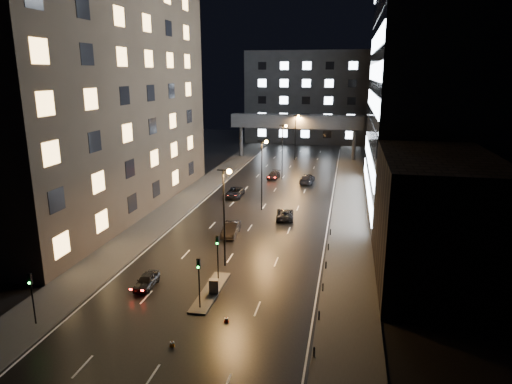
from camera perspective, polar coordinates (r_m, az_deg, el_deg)
ground at (r=77.18m, az=2.39°, el=0.28°), size 160.00×160.00×0.00m
sidewalk_left at (r=75.44m, az=-7.64°, el=-0.12°), size 5.00×110.00×0.15m
sidewalk_right at (r=71.42m, az=11.69°, el=-1.14°), size 5.00×110.00×0.15m
building_left at (r=67.24m, az=-19.78°, el=14.56°), size 15.00×48.00×40.00m
building_right_low at (r=45.54m, az=21.42°, el=-3.17°), size 10.00×18.00×12.00m
building_right_glass at (r=71.14m, az=23.21°, el=16.23°), size 20.00×36.00×45.00m
building_far at (r=132.52m, az=6.56°, el=11.69°), size 34.00×14.00×25.00m
skybridge at (r=105.05m, az=5.10°, el=8.70°), size 30.00×3.00×10.00m
median_island at (r=42.19m, az=-5.70°, el=-12.30°), size 1.60×8.00×0.15m
traffic_signal_near at (r=43.11m, az=-4.82°, el=-7.27°), size 0.28×0.34×4.40m
traffic_signal_far at (r=38.30m, az=-7.15°, el=-10.25°), size 0.28×0.34×4.40m
traffic_signal_corner at (r=39.74m, az=-26.26°, el=-11.03°), size 0.28×0.34×4.40m
bollard_row at (r=44.48m, az=8.55°, el=-10.38°), size 0.12×25.12×0.90m
streetlight_near at (r=45.22m, az=-3.84°, el=-1.62°), size 1.45×0.50×10.15m
streetlight_mid_a at (r=64.17m, az=0.87°, el=3.29°), size 1.45×0.50×10.15m
streetlight_mid_b at (r=83.61m, az=3.43°, el=5.93°), size 1.45×0.50×10.15m
streetlight_far at (r=103.27m, az=5.04°, el=7.57°), size 1.45×0.50×10.15m
car_away_a at (r=43.92m, az=-13.50°, el=-10.71°), size 1.64×3.79×1.27m
car_away_b at (r=55.58m, az=-3.16°, el=-4.66°), size 1.93×4.85×1.57m
car_away_c at (r=72.65m, az=-2.66°, el=-0.06°), size 2.49×5.20×1.43m
car_away_d at (r=85.14m, az=2.23°, el=2.10°), size 2.20×4.62×1.30m
car_toward_a at (r=61.84m, az=3.64°, el=-2.75°), size 2.79×5.10×1.35m
car_toward_b at (r=82.17m, az=6.42°, el=1.68°), size 2.51×5.74×1.64m
utility_cabinet at (r=41.52m, az=-5.30°, el=-11.65°), size 0.91×0.69×1.29m
cone_a at (r=37.60m, az=-3.73°, el=-15.56°), size 0.53×0.53×0.49m
cone_b at (r=35.23m, az=-10.45°, el=-18.08°), size 0.49×0.49×0.48m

